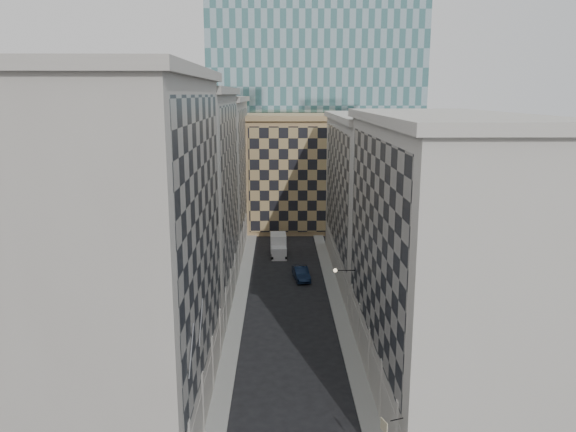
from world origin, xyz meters
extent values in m
cube|color=gray|center=(-5.25, 30.00, 0.07)|extent=(1.50, 100.00, 0.15)
cube|color=gray|center=(5.25, 30.00, 0.07)|extent=(1.50, 100.00, 0.15)
cube|color=#9E978E|center=(-11.00, 11.00, 11.50)|extent=(10.00, 22.00, 23.00)
cube|color=gray|center=(-6.12, 11.00, 13.00)|extent=(0.25, 19.36, 18.00)
cube|color=#9E978E|center=(-6.20, 11.00, 1.60)|extent=(0.45, 21.12, 3.20)
cube|color=#9E978E|center=(-11.00, 11.00, 23.35)|extent=(10.80, 22.80, 0.70)
cylinder|color=#9E978E|center=(-6.35, 8.25, 2.20)|extent=(0.90, 0.90, 4.40)
cylinder|color=#9E978E|center=(-6.35, 13.75, 2.20)|extent=(0.90, 0.90, 4.40)
cylinder|color=#9E978E|center=(-6.35, 19.25, 2.20)|extent=(0.90, 0.90, 4.40)
cube|color=gray|center=(-11.00, 33.00, 11.00)|extent=(10.00, 22.00, 22.00)
cube|color=gray|center=(-6.12, 33.00, 12.50)|extent=(0.25, 19.36, 17.00)
cube|color=gray|center=(-6.20, 33.00, 1.60)|extent=(0.45, 21.12, 3.20)
cube|color=gray|center=(-11.00, 33.00, 22.35)|extent=(10.80, 22.80, 0.70)
cylinder|color=gray|center=(-6.35, 24.75, 2.20)|extent=(0.90, 0.90, 4.40)
cylinder|color=gray|center=(-6.35, 30.25, 2.20)|extent=(0.90, 0.90, 4.40)
cylinder|color=gray|center=(-6.35, 35.75, 2.20)|extent=(0.90, 0.90, 4.40)
cylinder|color=gray|center=(-6.35, 41.25, 2.20)|extent=(0.90, 0.90, 4.40)
cube|color=#9E978E|center=(-11.00, 55.00, 10.50)|extent=(10.00, 22.00, 21.00)
cube|color=gray|center=(-6.12, 55.00, 12.00)|extent=(0.25, 19.36, 16.00)
cube|color=#9E978E|center=(-6.20, 55.00, 1.60)|extent=(0.45, 21.12, 3.20)
cube|color=#9E978E|center=(-11.00, 55.00, 21.35)|extent=(10.80, 22.80, 0.70)
cylinder|color=#9E978E|center=(-6.35, 46.75, 2.20)|extent=(0.90, 0.90, 4.40)
cylinder|color=#9E978E|center=(-6.35, 52.25, 2.20)|extent=(0.90, 0.90, 4.40)
cylinder|color=#9E978E|center=(-6.35, 57.75, 2.20)|extent=(0.90, 0.90, 4.40)
cylinder|color=#9E978E|center=(-6.35, 63.25, 2.20)|extent=(0.90, 0.90, 4.40)
cube|color=#B4AFA5|center=(11.00, 15.00, 10.00)|extent=(10.00, 26.00, 20.00)
cube|color=gray|center=(6.12, 15.00, 11.50)|extent=(0.25, 22.88, 15.00)
cube|color=#B4AFA5|center=(6.20, 15.00, 1.60)|extent=(0.45, 24.96, 3.20)
cube|color=#B4AFA5|center=(11.00, 15.00, 20.35)|extent=(10.80, 26.80, 0.70)
cylinder|color=#B4AFA5|center=(6.35, 9.80, 2.20)|extent=(0.90, 0.90, 4.40)
cylinder|color=#B4AFA5|center=(6.35, 15.00, 2.20)|extent=(0.90, 0.90, 4.40)
cylinder|color=#B4AFA5|center=(6.35, 20.20, 2.20)|extent=(0.90, 0.90, 4.40)
cylinder|color=#B4AFA5|center=(6.35, 25.40, 2.20)|extent=(0.90, 0.90, 4.40)
cube|color=#B4AFA5|center=(11.00, 42.00, 9.50)|extent=(10.00, 28.00, 19.00)
cube|color=gray|center=(6.12, 42.00, 11.00)|extent=(0.25, 24.64, 14.00)
cube|color=#B4AFA5|center=(6.20, 42.00, 1.60)|extent=(0.45, 26.88, 3.20)
cube|color=#B4AFA5|center=(11.00, 42.00, 19.35)|extent=(10.80, 28.80, 0.70)
cube|color=#A28556|center=(2.00, 68.00, 9.00)|extent=(16.00, 14.00, 18.00)
cube|color=tan|center=(2.00, 60.90, 9.00)|extent=(15.20, 0.25, 16.50)
cube|color=#A28556|center=(2.00, 68.00, 18.40)|extent=(16.80, 14.80, 0.80)
cube|color=#2C2722|center=(0.00, 82.00, 14.00)|extent=(6.00, 6.00, 28.00)
cube|color=#2C2722|center=(0.00, 82.00, 28.70)|extent=(7.00, 7.00, 1.40)
cylinder|color=gray|center=(-5.90, 4.00, 8.00)|extent=(0.10, 2.33, 2.33)
cylinder|color=gray|center=(-5.90, 8.00, 8.00)|extent=(0.10, 2.33, 2.33)
cylinder|color=black|center=(5.10, 24.00, 6.20)|extent=(1.80, 0.08, 0.08)
sphere|color=#FFE5B2|center=(4.20, 24.00, 6.20)|extent=(0.36, 0.36, 0.36)
cube|color=silver|center=(-0.98, 48.56, 0.84)|extent=(2.13, 2.31, 1.68)
cube|color=silver|center=(-1.06, 50.99, 1.45)|extent=(2.26, 3.43, 2.89)
cylinder|color=black|center=(-1.89, 47.79, 0.42)|extent=(0.31, 0.85, 0.84)
cylinder|color=black|center=(-0.02, 47.85, 0.42)|extent=(0.31, 0.85, 0.84)
cylinder|color=black|center=(-2.03, 52.08, 0.42)|extent=(0.31, 0.85, 0.84)
cylinder|color=black|center=(-0.16, 52.14, 0.42)|extent=(0.31, 0.85, 0.84)
imported|color=#0D1A32|center=(1.71, 39.71, 0.78)|extent=(2.25, 4.90, 1.56)
cylinder|color=black|center=(5.60, 3.00, 4.20)|extent=(0.77, 0.33, 0.06)
cube|color=tan|center=(4.90, 3.00, 3.80)|extent=(0.30, 0.68, 0.70)
camera|label=1|loc=(-0.96, -25.15, 22.02)|focal=35.00mm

